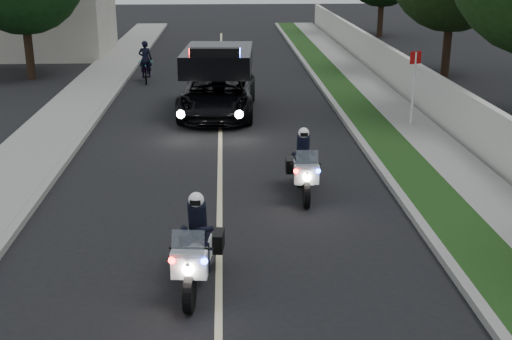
# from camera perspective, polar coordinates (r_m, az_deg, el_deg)

# --- Properties ---
(ground) EXTENTS (120.00, 120.00, 0.00)m
(ground) POSITION_cam_1_polar(r_m,az_deg,el_deg) (11.57, -3.21, -9.38)
(ground) COLOR black
(ground) RESTS_ON ground
(curb_right) EXTENTS (0.20, 60.00, 0.15)m
(curb_right) POSITION_cam_1_polar(r_m,az_deg,el_deg) (21.29, 8.04, 3.82)
(curb_right) COLOR gray
(curb_right) RESTS_ON ground
(grass_verge) EXTENTS (1.20, 60.00, 0.16)m
(grass_verge) POSITION_cam_1_polar(r_m,az_deg,el_deg) (21.43, 9.88, 3.83)
(grass_verge) COLOR #193814
(grass_verge) RESTS_ON ground
(sidewalk_right) EXTENTS (1.40, 60.00, 0.16)m
(sidewalk_right) POSITION_cam_1_polar(r_m,az_deg,el_deg) (21.75, 13.23, 3.82)
(sidewalk_right) COLOR gray
(sidewalk_right) RESTS_ON ground
(property_wall) EXTENTS (0.22, 60.00, 1.50)m
(property_wall) POSITION_cam_1_polar(r_m,az_deg,el_deg) (21.89, 15.89, 5.51)
(property_wall) COLOR beige
(property_wall) RESTS_ON ground
(curb_left) EXTENTS (0.20, 60.00, 0.15)m
(curb_left) POSITION_cam_1_polar(r_m,az_deg,el_deg) (21.34, -14.18, 3.47)
(curb_left) COLOR gray
(curb_left) RESTS_ON ground
(sidewalk_left) EXTENTS (2.00, 60.00, 0.16)m
(sidewalk_left) POSITION_cam_1_polar(r_m,az_deg,el_deg) (21.59, -17.05, 3.39)
(sidewalk_left) COLOR gray
(sidewalk_left) RESTS_ON ground
(lane_marking) EXTENTS (0.12, 50.00, 0.01)m
(lane_marking) POSITION_cam_1_polar(r_m,az_deg,el_deg) (20.94, -3.09, 3.52)
(lane_marking) COLOR #BFB78C
(lane_marking) RESTS_ON ground
(police_moto_left) EXTENTS (0.88, 1.99, 1.64)m
(police_moto_left) POSITION_cam_1_polar(r_m,az_deg,el_deg) (11.39, -5.05, -9.90)
(police_moto_left) COLOR silver
(police_moto_left) RESTS_ON ground
(police_moto_right) EXTENTS (0.70, 1.87, 1.57)m
(police_moto_right) POSITION_cam_1_polar(r_m,az_deg,el_deg) (15.37, 4.05, -2.13)
(police_moto_right) COLOR silver
(police_moto_right) RESTS_ON ground
(police_suv) EXTENTS (2.79, 5.44, 2.57)m
(police_suv) POSITION_cam_1_polar(r_m,az_deg,el_deg) (22.92, -3.26, 4.83)
(police_suv) COLOR black
(police_suv) RESTS_ON ground
(bicycle) EXTENTS (0.87, 1.92, 0.97)m
(bicycle) POSITION_cam_1_polar(r_m,az_deg,el_deg) (28.97, -9.40, 7.50)
(bicycle) COLOR black
(bicycle) RESTS_ON ground
(cyclist) EXTENTS (0.56, 0.37, 1.54)m
(cyclist) POSITION_cam_1_polar(r_m,az_deg,el_deg) (28.97, -9.40, 7.50)
(cyclist) COLOR black
(cyclist) RESTS_ON ground
(sign_post) EXTENTS (0.50, 0.50, 2.52)m
(sign_post) POSITION_cam_1_polar(r_m,az_deg,el_deg) (21.53, 13.12, 3.47)
(sign_post) COLOR red
(sign_post) RESTS_ON ground
(tree_right_d) EXTENTS (5.57, 5.57, 9.11)m
(tree_right_d) POSITION_cam_1_polar(r_m,az_deg,el_deg) (30.91, 15.88, 7.73)
(tree_right_d) COLOR #1B3812
(tree_right_d) RESTS_ON ground
(tree_right_e) EXTENTS (6.40, 6.40, 8.70)m
(tree_right_e) POSITION_cam_1_polar(r_m,az_deg,el_deg) (44.43, 10.56, 11.20)
(tree_right_e) COLOR black
(tree_right_e) RESTS_ON ground
(tree_left_near) EXTENTS (6.10, 6.10, 8.87)m
(tree_left_near) POSITION_cam_1_polar(r_m,az_deg,el_deg) (30.83, -18.70, 7.43)
(tree_left_near) COLOR #123813
(tree_left_near) RESTS_ON ground
(tree_left_far) EXTENTS (7.77, 7.77, 11.24)m
(tree_left_far) POSITION_cam_1_polar(r_m,az_deg,el_deg) (40.32, -16.81, 10.02)
(tree_left_far) COLOR black
(tree_left_far) RESTS_ON ground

